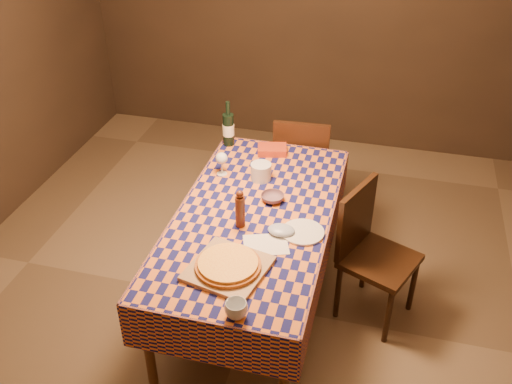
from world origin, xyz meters
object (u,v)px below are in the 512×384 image
Objects in this scene: dining_table at (254,224)px; chair_far at (302,163)px; pizza at (228,264)px; cutting_board at (228,268)px; wine_bottle at (228,129)px; white_plate at (303,232)px; bowl at (272,198)px; chair_right at (369,247)px.

chair_far is (0.10, 1.08, -0.17)m from dining_table.
chair_far reaches higher than pizza.
dining_table is at bearing 89.60° from cutting_board.
cutting_board is 0.89× the size of pizza.
dining_table is 0.54m from pizza.
pizza is at bearing -73.35° from wine_bottle.
pizza reaches higher than cutting_board.
white_plate is at bearing -51.60° from wine_bottle.
pizza is at bearing -96.58° from bowl.
white_plate is at bearing -48.52° from bowl.
chair_far is 1.09m from chair_right.
bowl is (0.08, 0.17, 0.10)m from dining_table.
pizza is 0.53m from white_plate.
chair_right is (0.71, 0.17, -0.17)m from dining_table.
bowl is at bearing 83.42° from pizza.
chair_far is (0.11, 1.61, -0.26)m from cutting_board.
chair_far is (0.11, 1.61, -0.29)m from pizza.
chair_far is (0.03, 0.91, -0.27)m from bowl.
chair_far reaches higher than dining_table.
pizza is 1.04m from chair_right.
chair_right is at bearing 44.39° from pizza.
cutting_board is at bearing 0.00° from pizza.
bowl is at bearing -91.68° from chair_far.
white_plate is (0.25, -0.28, -0.02)m from bowl.
cutting_board is at bearing -135.61° from chair_right.
white_plate is 0.27× the size of chair_far.
dining_table is at bearing -63.42° from wine_bottle.
bowl is 0.43× the size of wine_bottle.
bowl is at bearing -179.90° from chair_right.
bowl is (0.08, 0.70, 0.01)m from cutting_board.
chair_far is at bearing 88.32° from bowl.
dining_table is 0.93m from wine_bottle.
cutting_board is 2.69× the size of bowl.
chair_far is 1.00× the size of chair_right.
dining_table is 4.71× the size of cutting_board.
chair_right is at bearing 0.10° from bowl.
dining_table is 5.42× the size of wine_bottle.
pizza is at bearing -90.40° from dining_table.
pizza is at bearing 180.00° from cutting_board.
chair_right is (1.12, -0.64, -0.37)m from wine_bottle.
cutting_board is 1.40m from wine_bottle.
chair_right reaches higher than cutting_board.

